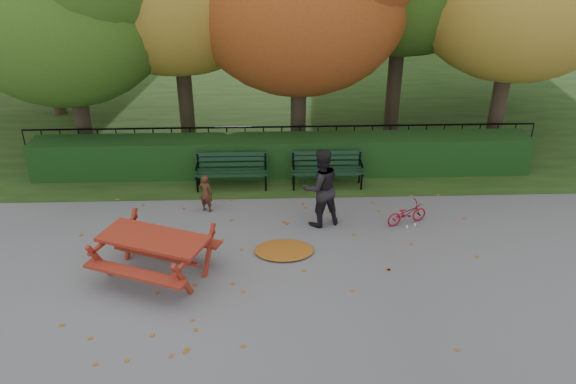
{
  "coord_description": "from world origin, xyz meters",
  "views": [
    {
      "loc": [
        -0.34,
        -9.11,
        6.44
      ],
      "look_at": [
        0.03,
        1.41,
        1.0
      ],
      "focal_mm": 35.0,
      "sensor_mm": 36.0,
      "label": 1
    }
  ],
  "objects_px": {
    "adult": "(321,188)",
    "bench_left": "(232,168)",
    "bicycle": "(407,213)",
    "bench_right": "(327,167)",
    "child": "(206,193)",
    "picnic_table": "(154,246)"
  },
  "relations": [
    {
      "from": "bench_right",
      "to": "picnic_table",
      "type": "relative_size",
      "value": 0.72
    },
    {
      "from": "child",
      "to": "bicycle",
      "type": "height_order",
      "value": "child"
    },
    {
      "from": "bench_right",
      "to": "child",
      "type": "relative_size",
      "value": 1.97
    },
    {
      "from": "bicycle",
      "to": "bench_right",
      "type": "bearing_deg",
      "value": 19.2
    },
    {
      "from": "child",
      "to": "adult",
      "type": "relative_size",
      "value": 0.51
    },
    {
      "from": "picnic_table",
      "to": "adult",
      "type": "distance_m",
      "value": 3.81
    },
    {
      "from": "child",
      "to": "bicycle",
      "type": "relative_size",
      "value": 0.94
    },
    {
      "from": "bench_left",
      "to": "picnic_table",
      "type": "xyz_separation_m",
      "value": [
        -1.25,
        -3.79,
        0.16
      ]
    },
    {
      "from": "adult",
      "to": "child",
      "type": "bearing_deg",
      "value": -34.36
    },
    {
      "from": "bench_right",
      "to": "child",
      "type": "height_order",
      "value": "child"
    },
    {
      "from": "bicycle",
      "to": "adult",
      "type": "bearing_deg",
      "value": 68.38
    },
    {
      "from": "bench_left",
      "to": "adult",
      "type": "distance_m",
      "value": 2.85
    },
    {
      "from": "bench_left",
      "to": "picnic_table",
      "type": "bearing_deg",
      "value": -108.31
    },
    {
      "from": "bench_right",
      "to": "picnic_table",
      "type": "distance_m",
      "value": 5.27
    },
    {
      "from": "picnic_table",
      "to": "adult",
      "type": "xyz_separation_m",
      "value": [
        3.31,
        1.86,
        0.23
      ]
    },
    {
      "from": "adult",
      "to": "bicycle",
      "type": "height_order",
      "value": "adult"
    },
    {
      "from": "child",
      "to": "bicycle",
      "type": "bearing_deg",
      "value": -166.82
    },
    {
      "from": "picnic_table",
      "to": "child",
      "type": "relative_size",
      "value": 2.73
    },
    {
      "from": "adult",
      "to": "bench_left",
      "type": "bearing_deg",
      "value": -62.64
    },
    {
      "from": "child",
      "to": "bench_left",
      "type": "bearing_deg",
      "value": -90.59
    },
    {
      "from": "bicycle",
      "to": "child",
      "type": "bearing_deg",
      "value": 60.9
    },
    {
      "from": "bench_right",
      "to": "bicycle",
      "type": "relative_size",
      "value": 1.84
    }
  ]
}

